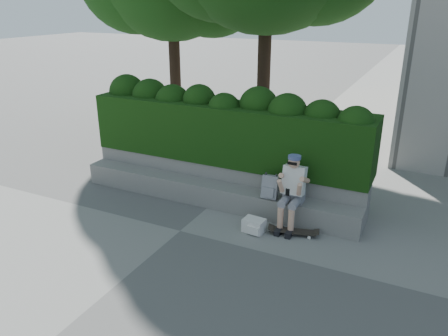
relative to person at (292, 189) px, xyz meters
The scene contains 8 objects.
ground 2.18m from the person, 148.46° to the right, with size 80.00×80.00×0.00m, color slate.
bench_ledge 1.83m from the person, behind, with size 6.00×0.45×0.45m, color gray.
planter_wall 1.90m from the person, 159.34° to the left, with size 6.00×0.50×0.75m, color gray.
hedge 2.04m from the person, 153.14° to the left, with size 6.00×1.00×1.20m, color black.
person is the anchor object (origin of this frame).
skateboard 0.76m from the person, 63.05° to the right, with size 0.83×0.38×0.08m.
backpack_plaid 0.47m from the person, 169.82° to the left, with size 0.30×0.16×0.44m, color #9E9EA3.
backpack_ground 0.96m from the person, 137.28° to the right, with size 0.38×0.27×0.25m, color silver.
Camera 1 is at (3.79, -5.94, 3.92)m, focal length 35.00 mm.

